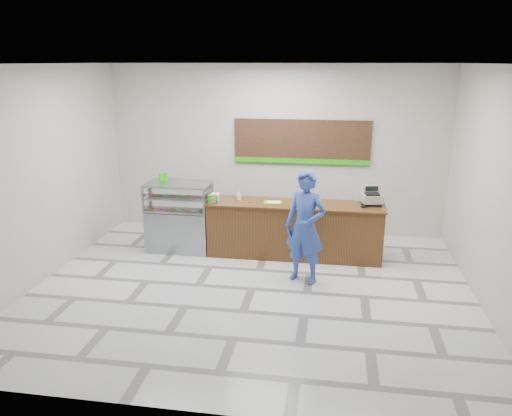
% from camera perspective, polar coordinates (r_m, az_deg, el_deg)
% --- Properties ---
extents(floor, '(7.00, 7.00, 0.00)m').
position_cam_1_polar(floor, '(8.16, -0.49, -9.23)').
color(floor, silver).
rests_on(floor, ground).
extents(back_wall, '(7.00, 0.00, 7.00)m').
position_cam_1_polar(back_wall, '(10.48, 2.22, 6.62)').
color(back_wall, '#BCB7AD').
rests_on(back_wall, floor).
extents(ceiling, '(7.00, 7.00, 0.00)m').
position_cam_1_polar(ceiling, '(7.36, -0.56, 16.17)').
color(ceiling, silver).
rests_on(ceiling, back_wall).
extents(sales_counter, '(3.26, 0.76, 1.03)m').
position_cam_1_polar(sales_counter, '(9.33, 4.42, -2.49)').
color(sales_counter, '#583615').
rests_on(sales_counter, floor).
extents(display_case, '(1.22, 0.72, 1.33)m').
position_cam_1_polar(display_case, '(9.70, -8.74, -0.90)').
color(display_case, gray).
rests_on(display_case, floor).
extents(menu_board, '(2.80, 0.06, 0.90)m').
position_cam_1_polar(menu_board, '(10.36, 5.25, 7.47)').
color(menu_board, black).
rests_on(menu_board, back_wall).
extents(cash_register, '(0.43, 0.44, 0.34)m').
position_cam_1_polar(cash_register, '(9.28, 13.06, 1.16)').
color(cash_register, black).
rests_on(cash_register, sales_counter).
extents(card_terminal, '(0.08, 0.15, 0.04)m').
position_cam_1_polar(card_terminal, '(9.12, 12.15, 0.23)').
color(card_terminal, black).
rests_on(card_terminal, sales_counter).
extents(serving_tray, '(0.36, 0.28, 0.02)m').
position_cam_1_polar(serving_tray, '(9.17, 1.96, 0.64)').
color(serving_tray, '#59B900').
rests_on(serving_tray, sales_counter).
extents(napkin_box, '(0.18, 0.18, 0.13)m').
position_cam_1_polar(napkin_box, '(9.37, -4.70, 1.27)').
color(napkin_box, white).
rests_on(napkin_box, sales_counter).
extents(straw_cup, '(0.08, 0.08, 0.12)m').
position_cam_1_polar(straw_cup, '(9.37, -1.96, 1.31)').
color(straw_cup, silver).
rests_on(straw_cup, sales_counter).
extents(promo_box, '(0.20, 0.16, 0.15)m').
position_cam_1_polar(promo_box, '(9.19, -4.98, 1.04)').
color(promo_box, '#1BB60B').
rests_on(promo_box, sales_counter).
extents(donut_decal, '(0.17, 0.17, 0.00)m').
position_cam_1_polar(donut_decal, '(9.02, 4.79, 0.27)').
color(donut_decal, '#F95C89').
rests_on(donut_decal, sales_counter).
extents(green_cup_left, '(0.09, 0.09, 0.15)m').
position_cam_1_polar(green_cup_left, '(9.73, -10.76, 3.48)').
color(green_cup_left, '#1BB60B').
rests_on(green_cup_left, display_case).
extents(green_cup_right, '(0.10, 0.10, 0.15)m').
position_cam_1_polar(green_cup_right, '(9.76, -10.32, 3.57)').
color(green_cup_right, '#1BB60B').
rests_on(green_cup_right, display_case).
extents(customer, '(0.80, 0.66, 1.89)m').
position_cam_1_polar(customer, '(8.16, 5.66, -2.16)').
color(customer, '#2C499A').
rests_on(customer, floor).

